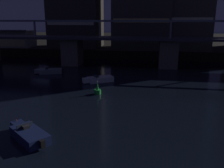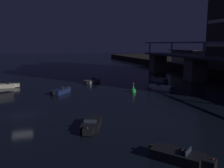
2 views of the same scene
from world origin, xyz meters
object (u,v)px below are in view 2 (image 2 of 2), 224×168
Objects in this scene: speedboat_far_left at (91,125)px; channel_buoy at (133,90)px; waterfront_pavilion at (188,57)px; speedboat_near_left at (61,91)px; speedboat_near_center at (92,81)px; speedboat_mid_center at (159,79)px; speedboat_mid_left at (161,87)px; speedboat_far_center at (6,86)px; speedboat_near_right at (180,156)px.

channel_buoy reaches higher than speedboat_far_left.
speedboat_far_left is at bearing -41.96° from waterfront_pavilion.
speedboat_near_center is at bearing 141.93° from speedboat_near_left.
speedboat_near_center is 16.07m from speedboat_mid_center.
waterfront_pavilion is 2.43× the size of speedboat_far_left.
speedboat_mid_left and speedboat_far_center have the same top height.
speedboat_far_center is (-9.14, -10.26, 0.00)m from speedboat_near_left.
speedboat_near_right is (57.89, -38.63, -4.02)m from waterfront_pavilion.
speedboat_near_right is at bearing 27.57° from speedboat_far_left.
channel_buoy is (11.31, -11.02, 0.06)m from speedboat_mid_center.
waterfront_pavilion is at bearing 146.28° from speedboat_near_right.
speedboat_near_center and speedboat_mid_center have the same top height.
waterfront_pavilion is 44.74m from channel_buoy.
speedboat_mid_center is at bearing 83.33° from speedboat_near_center.
speedboat_near_right is (39.98, -1.75, 0.00)m from speedboat_near_center.
channel_buoy is (-26.81, 6.69, 0.06)m from speedboat_near_right.
speedboat_near_right and speedboat_mid_center have the same top height.
speedboat_mid_center is (-8.37, 23.97, 0.00)m from speedboat_near_left.
speedboat_near_right is at bearing -33.72° from waterfront_pavilion.
speedboat_mid_left is at bearing -40.59° from waterfront_pavilion.
speedboat_far_center is at bearing -86.58° from speedboat_near_center.
speedboat_mid_center is at bearing 109.24° from speedboat_near_left.
speedboat_far_left and speedboat_far_center have the same top height.
speedboat_mid_center is at bearing 155.00° from speedboat_mid_left.
speedboat_mid_center is 34.24m from speedboat_far_center.
channel_buoy reaches higher than speedboat_near_right.
waterfront_pavilion is 41.19m from speedboat_near_center.
speedboat_near_center is 0.86× the size of speedboat_far_center.
speedboat_far_left is (-9.44, -4.93, 0.00)m from speedboat_near_right.
speedboat_near_right is at bearing -14.02° from channel_buoy.
speedboat_far_center is (1.09, -18.28, 0.00)m from speedboat_near_center.
speedboat_far_center is 26.17m from channel_buoy.
waterfront_pavilion is 53.14m from speedboat_near_left.
speedboat_far_left is 31.65m from speedboat_far_center.
speedboat_near_center is at bearing 167.67° from speedboat_far_left.
channel_buoy is at bearing 77.23° from speedboat_near_left.
speedboat_mid_left and speedboat_mid_center have the same top height.
speedboat_near_left is 13.00m from speedboat_near_center.
waterfront_pavilion is at bearing 133.38° from speedboat_mid_center.
speedboat_far_left is 2.90× the size of channel_buoy.
speedboat_near_right is 0.96× the size of speedboat_mid_left.
speedboat_near_right is 0.90× the size of speedboat_mid_center.
waterfront_pavilion reaches higher than speedboat_far_center.
speedboat_far_left is (20.31, 1.34, 0.00)m from speedboat_near_left.
speedboat_near_right and speedboat_far_center have the same top height.
speedboat_far_center is 2.96× the size of channel_buoy.
speedboat_near_right is 10.65m from speedboat_far_left.
channel_buoy is (2.94, 12.96, 0.06)m from speedboat_near_left.
speedboat_near_center and speedboat_far_center have the same top height.
channel_buoy reaches higher than speedboat_near_center.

